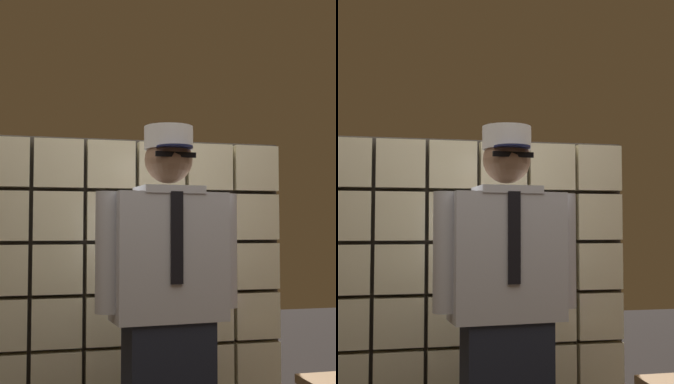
% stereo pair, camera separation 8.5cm
% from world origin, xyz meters
% --- Properties ---
extents(glass_block_wall, '(1.77, 0.10, 1.77)m').
position_xyz_m(glass_block_wall, '(-0.00, 1.15, 0.87)').
color(glass_block_wall, beige).
rests_on(glass_block_wall, ground).
extents(standing_person, '(0.68, 0.30, 1.71)m').
position_xyz_m(standing_person, '(0.03, 0.47, 0.89)').
color(standing_person, '#1E2333').
rests_on(standing_person, ground).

